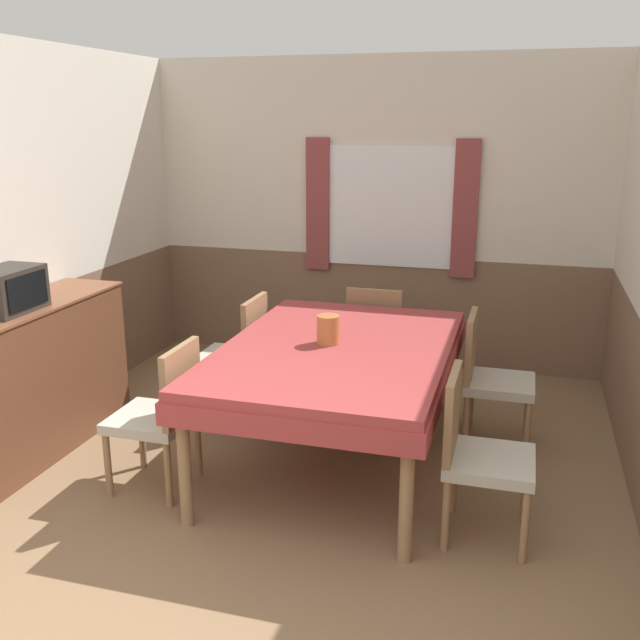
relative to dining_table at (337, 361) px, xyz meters
name	(u,v)px	position (x,y,z in m)	size (l,w,h in m)	color
wall_back	(375,215)	(-0.21, 2.04, 0.62)	(4.29, 0.10, 2.60)	silver
dining_table	(337,361)	(0.00, 0.00, 0.00)	(1.36, 1.99, 0.78)	#9E3838
chair_left_far	(238,351)	(-0.89, 0.57, -0.20)	(0.44, 0.44, 0.88)	#93704C
chair_right_near	(477,450)	(0.89, -0.57, -0.20)	(0.44, 0.44, 0.88)	#93704C
chair_right_far	(490,375)	(0.89, 0.57, -0.20)	(0.44, 0.44, 0.88)	#93704C
chair_head_window	(377,337)	(0.00, 1.20, -0.20)	(0.44, 0.44, 0.88)	#93704C
chair_left_near	(162,412)	(-0.89, -0.57, -0.20)	(0.44, 0.44, 0.88)	#93704C
sideboard	(29,380)	(-1.92, -0.39, -0.18)	(0.46, 1.60, 0.98)	brown
tv	(8,290)	(-1.90, -0.50, 0.43)	(0.29, 0.42, 0.26)	#2D2823
vase	(328,329)	(-0.06, 0.02, 0.19)	(0.14, 0.14, 0.17)	#B26B38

